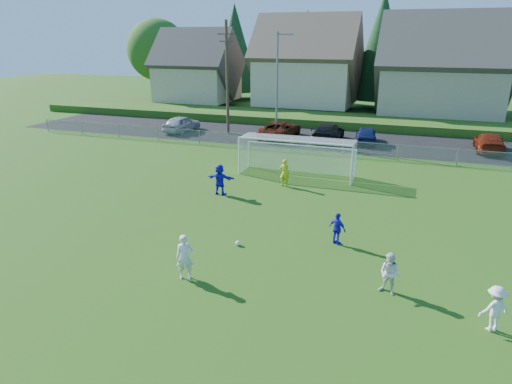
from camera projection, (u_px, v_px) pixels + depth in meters
ground at (178, 302)px, 15.59m from camera, size 160.00×160.00×0.00m
asphalt_lot at (330, 139)px, 40.12m from camera, size 60.00×60.00×0.00m
grass_embankment at (344, 121)px, 46.68m from camera, size 70.00×6.00×0.80m
soccer_ball at (238, 243)px, 19.77m from camera, size 0.22×0.22×0.22m
player_white_a at (185, 257)px, 16.86m from camera, size 0.75×0.65×1.74m
player_white_b at (390, 274)px, 15.87m from camera, size 0.89×0.78×1.54m
player_white_c at (495, 309)px, 13.88m from camera, size 1.12×0.95×1.50m
player_blue_a at (337, 229)px, 19.73m from camera, size 0.91×0.70×1.44m
player_blue_b at (220, 179)px, 25.95m from camera, size 1.65×0.54×1.78m
goalkeeper at (285, 173)px, 27.40m from camera, size 0.65×0.46×1.67m
car_a at (182, 124)px, 43.21m from camera, size 2.22×4.64×1.53m
car_c at (280, 129)px, 40.49m from camera, size 2.95×5.70×1.54m
car_d at (328, 133)px, 39.14m from camera, size 2.19×5.38×1.56m
car_e at (366, 135)px, 38.57m from camera, size 2.24×4.42×1.44m
car_g at (489, 142)px, 35.75m from camera, size 2.10×5.01×1.45m
soccer_goal at (298, 151)px, 29.38m from camera, size 7.42×1.90×2.50m
chainlink_fence at (317, 146)px, 35.01m from camera, size 52.06×0.06×1.20m
streetlight at (278, 83)px, 38.62m from camera, size 1.38×0.18×9.00m
utility_pole at (227, 77)px, 41.01m from camera, size 1.60×0.26×10.00m
houses_row at (377, 49)px, 50.46m from camera, size 53.90×11.45×13.27m
tree_row at (374, 51)px, 56.49m from camera, size 65.98×12.36×13.80m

